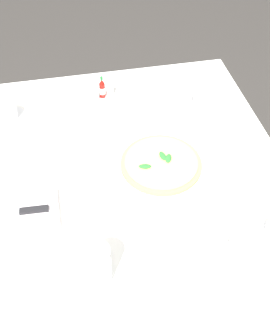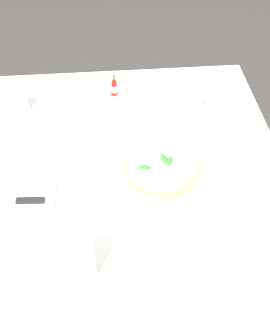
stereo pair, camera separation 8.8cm
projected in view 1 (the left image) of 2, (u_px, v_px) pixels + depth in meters
name	position (u px, v px, depth m)	size (l,w,h in m)	color
ground_plane	(117.00, 289.00, 1.69)	(8.00, 8.00, 0.00)	#33302D
dining_table	(111.00, 205.00, 1.26)	(1.05, 1.05, 0.72)	white
pizza_plate	(161.00, 166.00, 1.17)	(0.35, 0.35, 0.02)	white
pizza	(161.00, 163.00, 1.16)	(0.24, 0.24, 0.02)	#DBAD60
coffee_cup_far_right	(5.00, 113.00, 1.31)	(0.13, 0.13, 0.06)	white
coffee_cup_near_right	(180.00, 99.00, 1.36)	(0.13, 0.13, 0.06)	white
water_glass_right_edge	(96.00, 266.00, 0.90)	(0.07, 0.07, 0.12)	white
water_glass_left_edge	(241.00, 257.00, 0.93)	(0.07, 0.07, 0.10)	white
napkin_folded	(17.00, 215.00, 1.05)	(0.22, 0.13, 0.02)	white
dinner_knife	(15.00, 212.00, 1.04)	(0.20, 0.03, 0.01)	silver
hot_sauce_bottle	(102.00, 89.00, 1.39)	(0.02, 0.02, 0.08)	#B7140F
salt_shaker	(95.00, 94.00, 1.38)	(0.03, 0.03, 0.06)	white
pepper_shaker	(110.00, 88.00, 1.40)	(0.03, 0.03, 0.06)	white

